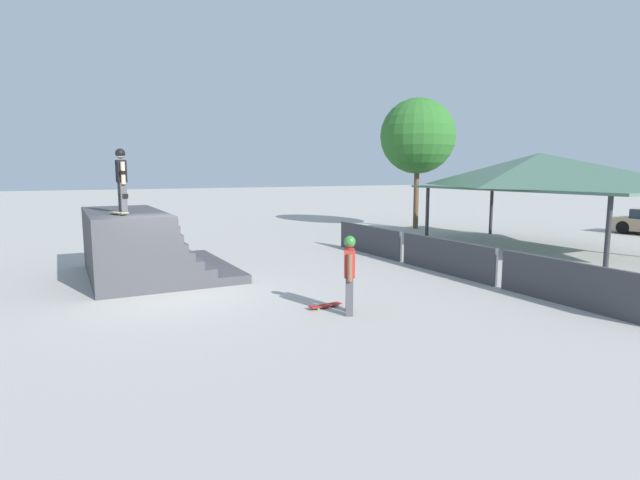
{
  "coord_description": "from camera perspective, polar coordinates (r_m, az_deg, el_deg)",
  "views": [
    {
      "loc": [
        12.84,
        -2.39,
        3.11
      ],
      "look_at": [
        -0.19,
        4.44,
        1.08
      ],
      "focal_mm": 28.0,
      "sensor_mm": 36.0,
      "label": 1
    }
  ],
  "objects": [
    {
      "name": "ground_plane",
      "position": [
        13.42,
        -16.72,
        -5.87
      ],
      "size": [
        160.0,
        160.0,
        0.0
      ],
      "primitive_type": "plane",
      "color": "#ADA8A0"
    },
    {
      "name": "quarter_pipe_ramp",
      "position": [
        15.76,
        -20.05,
        -0.81
      ],
      "size": [
        5.08,
        3.99,
        1.96
      ],
      "color": "#424247",
      "rests_on": "ground"
    },
    {
      "name": "skater_on_deck",
      "position": [
        14.82,
        -21.74,
        6.79
      ],
      "size": [
        0.75,
        0.26,
        1.77
      ],
      "rotation": [
        0.0,
        0.0,
        0.05
      ],
      "color": "#4C4C51",
      "rests_on": "quarter_pipe_ramp"
    },
    {
      "name": "skateboard_on_deck",
      "position": [
        14.25,
        -22.01,
        2.9
      ],
      "size": [
        0.81,
        0.46,
        0.09
      ],
      "rotation": [
        0.0,
        0.0,
        0.35
      ],
      "color": "green",
      "rests_on": "quarter_pipe_ramp"
    },
    {
      "name": "bystander_walking",
      "position": [
        10.9,
        3.39,
        -3.23
      ],
      "size": [
        0.64,
        0.43,
        1.73
      ],
      "rotation": [
        0.0,
        0.0,
        2.62
      ],
      "color": "#4C4C51",
      "rests_on": "ground"
    },
    {
      "name": "skateboard_on_ground",
      "position": [
        11.52,
        0.5,
        -7.49
      ],
      "size": [
        0.28,
        0.84,
        0.09
      ],
      "rotation": [
        0.0,
        0.0,
        4.81
      ],
      "color": "green",
      "rests_on": "ground"
    },
    {
      "name": "barrier_fence",
      "position": [
        15.72,
        14.15,
        -1.84
      ],
      "size": [
        12.54,
        0.12,
        1.05
      ],
      "color": "#3D3D42",
      "rests_on": "ground"
    },
    {
      "name": "pavilion_shelter",
      "position": [
        21.9,
        23.73,
        7.16
      ],
      "size": [
        10.1,
        4.78,
        3.84
      ],
      "color": "#2D2D33",
      "rests_on": "ground"
    },
    {
      "name": "tree_beside_pavilion",
      "position": [
        27.76,
        11.11,
        11.55
      ],
      "size": [
        4.01,
        4.01,
        6.99
      ],
      "color": "brown",
      "rests_on": "ground"
    }
  ]
}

